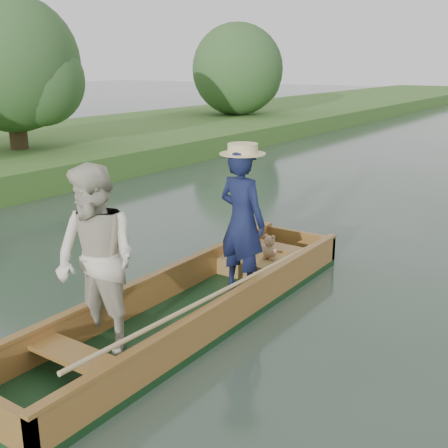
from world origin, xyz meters
The scene contains 2 objects.
ground centered at (0.00, 0.00, 0.00)m, with size 120.00×120.00×0.00m, color #283D30.
punt centered at (-0.08, -0.19, 0.65)m, with size 1.23×5.00×1.86m.
Camera 1 is at (3.47, -4.40, 2.72)m, focal length 45.00 mm.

